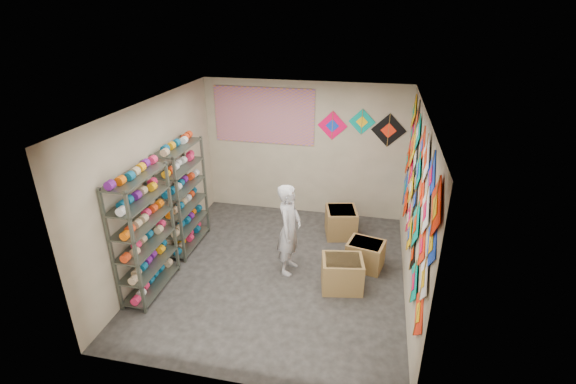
% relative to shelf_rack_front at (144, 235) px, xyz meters
% --- Properties ---
extents(ground, '(4.50, 4.50, 0.00)m').
position_rel_shelf_rack_front_xyz_m(ground, '(1.78, 0.85, -0.95)').
color(ground, black).
extents(room_walls, '(4.50, 4.50, 4.50)m').
position_rel_shelf_rack_front_xyz_m(room_walls, '(1.78, 0.85, 0.69)').
color(room_walls, '#B6A68B').
rests_on(room_walls, ground).
extents(shelf_rack_front, '(0.40, 1.10, 1.90)m').
position_rel_shelf_rack_front_xyz_m(shelf_rack_front, '(0.00, 0.00, 0.00)').
color(shelf_rack_front, '#4C5147').
rests_on(shelf_rack_front, ground).
extents(shelf_rack_back, '(0.40, 1.10, 1.90)m').
position_rel_shelf_rack_front_xyz_m(shelf_rack_back, '(0.00, 1.30, 0.00)').
color(shelf_rack_back, '#4C5147').
rests_on(shelf_rack_back, ground).
extents(string_spools, '(0.12, 2.36, 0.12)m').
position_rel_shelf_rack_front_xyz_m(string_spools, '(-0.00, 0.65, 0.10)').
color(string_spools, '#F9275C').
rests_on(string_spools, ground).
extents(kite_wall_display, '(0.06, 4.28, 2.09)m').
position_rel_shelf_rack_front_xyz_m(kite_wall_display, '(3.76, 0.84, 0.71)').
color(kite_wall_display, '#F82B0E').
rests_on(kite_wall_display, room_walls).
extents(back_wall_kites, '(1.66, 0.02, 0.71)m').
position_rel_shelf_rack_front_xyz_m(back_wall_kites, '(2.91, 3.09, 0.94)').
color(back_wall_kites, '#F8034B').
rests_on(back_wall_kites, room_walls).
extents(poster, '(2.00, 0.01, 1.10)m').
position_rel_shelf_rack_front_xyz_m(poster, '(0.98, 3.08, 1.05)').
color(poster, purple).
rests_on(poster, room_walls).
extents(shopkeeper, '(0.63, 0.49, 1.52)m').
position_rel_shelf_rack_front_xyz_m(shopkeeper, '(1.95, 0.93, -0.19)').
color(shopkeeper, beige).
rests_on(shopkeeper, ground).
extents(carton_a, '(0.69, 0.60, 0.51)m').
position_rel_shelf_rack_front_xyz_m(carton_a, '(2.83, 0.64, -0.70)').
color(carton_a, brown).
rests_on(carton_a, ground).
extents(carton_b, '(0.66, 0.58, 0.46)m').
position_rel_shelf_rack_front_xyz_m(carton_b, '(3.15, 1.28, -0.72)').
color(carton_b, brown).
rests_on(carton_b, ground).
extents(carton_c, '(0.66, 0.70, 0.53)m').
position_rel_shelf_rack_front_xyz_m(carton_c, '(2.66, 2.26, -0.69)').
color(carton_c, brown).
rests_on(carton_c, ground).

